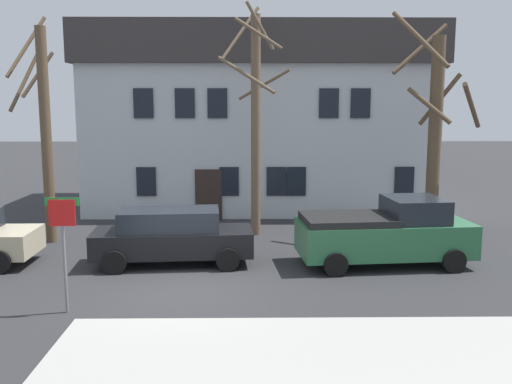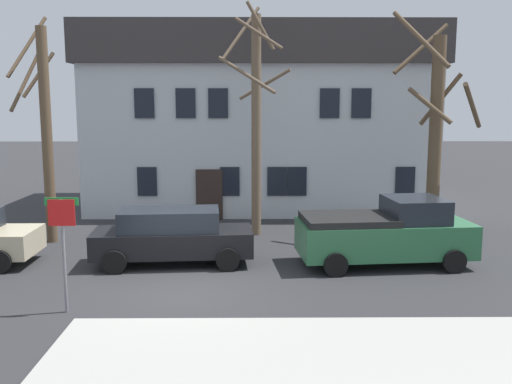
% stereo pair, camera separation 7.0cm
% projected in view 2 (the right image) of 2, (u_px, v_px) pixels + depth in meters
% --- Properties ---
extents(ground_plane, '(120.00, 120.00, 0.00)m').
position_uv_depth(ground_plane, '(182.00, 290.00, 14.61)').
color(ground_plane, '#2D2D30').
extents(building_main, '(15.50, 8.16, 8.15)m').
position_uv_depth(building_main, '(259.00, 117.00, 26.88)').
color(building_main, silver).
rests_on(building_main, ground_plane).
extents(tree_bare_near, '(1.37, 1.51, 7.78)m').
position_uv_depth(tree_bare_near, '(45.00, 129.00, 19.27)').
color(tree_bare_near, brown).
rests_on(tree_bare_near, ground_plane).
extents(tree_bare_mid, '(2.63, 2.66, 8.32)m').
position_uv_depth(tree_bare_mid, '(256.00, 117.00, 20.27)').
color(tree_bare_mid, brown).
rests_on(tree_bare_mid, ground_plane).
extents(tree_bare_far, '(3.41, 3.21, 7.94)m').
position_uv_depth(tree_bare_far, '(436.00, 128.00, 19.98)').
color(tree_bare_far, brown).
rests_on(tree_bare_far, ground_plane).
extents(car_black_wagon, '(4.82, 2.22, 1.67)m').
position_uv_depth(car_black_wagon, '(172.00, 236.00, 16.90)').
color(car_black_wagon, black).
rests_on(car_black_wagon, ground_plane).
extents(pickup_truck_green, '(5.23, 2.66, 2.01)m').
position_uv_depth(pickup_truck_green, '(386.00, 233.00, 16.85)').
color(pickup_truck_green, '#2D6B42').
rests_on(pickup_truck_green, ground_plane).
extents(street_sign_pole, '(0.76, 0.07, 2.68)m').
position_uv_depth(street_sign_pole, '(63.00, 233.00, 12.80)').
color(street_sign_pole, slate).
rests_on(street_sign_pole, ground_plane).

